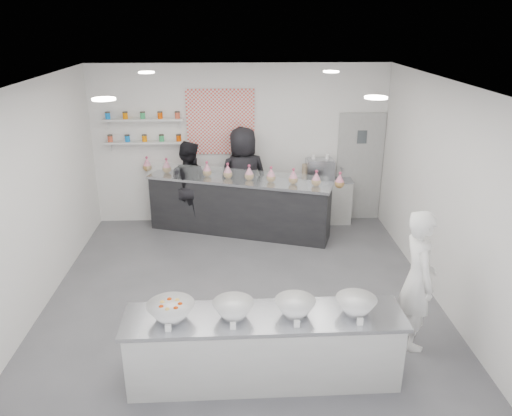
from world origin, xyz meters
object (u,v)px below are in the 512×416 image
at_px(espresso_machine, 320,170).
at_px(staff_left, 189,186).
at_px(prep_counter, 264,348).
at_px(woman_prep, 418,280).
at_px(staff_right, 243,179).
at_px(back_bar, 239,206).
at_px(espresso_ledge, 321,201).

height_order(espresso_machine, staff_left, staff_left).
bearing_deg(prep_counter, woman_prep, 16.97).
xyz_separation_m(staff_left, staff_right, (1.01, -0.01, 0.12)).
bearing_deg(back_bar, espresso_machine, 33.99).
distance_m(back_bar, staff_right, 0.52).
distance_m(espresso_ledge, staff_left, 2.55).
height_order(prep_counter, espresso_ledge, espresso_ledge).
bearing_deg(espresso_machine, espresso_ledge, 0.00).
bearing_deg(staff_right, espresso_ledge, 169.86).
bearing_deg(espresso_ledge, woman_prep, -82.52).
xyz_separation_m(prep_counter, woman_prep, (1.84, 0.60, 0.46)).
relative_size(staff_left, staff_right, 0.87).
bearing_deg(woman_prep, prep_counter, 108.32).
xyz_separation_m(back_bar, espresso_ledge, (1.58, 0.44, -0.09)).
relative_size(espresso_ledge, woman_prep, 0.67).
bearing_deg(staff_left, prep_counter, 125.57).
relative_size(prep_counter, woman_prep, 1.72).
xyz_separation_m(back_bar, staff_left, (-0.92, 0.26, 0.32)).
height_order(prep_counter, staff_right, staff_right).
distance_m(espresso_machine, staff_left, 2.47).
xyz_separation_m(espresso_ledge, espresso_machine, (-0.05, 0.00, 0.63)).
xyz_separation_m(woman_prep, staff_left, (-3.02, 3.69, -0.03)).
xyz_separation_m(back_bar, espresso_machine, (1.53, 0.44, 0.54)).
bearing_deg(staff_left, woman_prep, 149.55).
relative_size(espresso_ledge, staff_right, 0.60).
distance_m(staff_left, staff_right, 1.02).
bearing_deg(espresso_machine, staff_left, -175.81).
height_order(espresso_machine, woman_prep, woman_prep).
bearing_deg(woman_prep, back_bar, 31.66).
height_order(back_bar, staff_right, staff_right).
bearing_deg(prep_counter, staff_right, 91.10).
xyz_separation_m(espresso_ledge, staff_left, (-2.51, -0.18, 0.41)).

